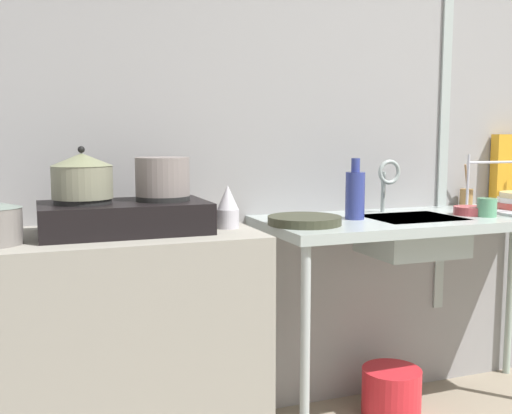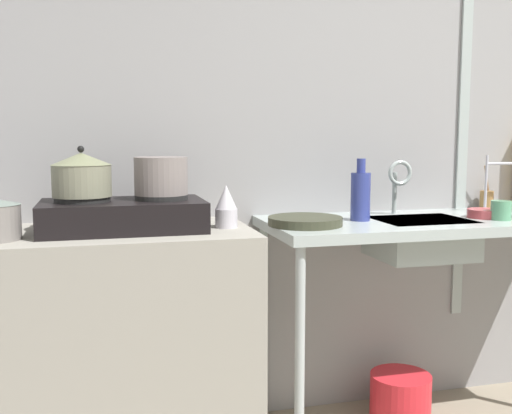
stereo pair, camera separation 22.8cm
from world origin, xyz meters
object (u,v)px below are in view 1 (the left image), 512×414
at_px(percolator, 228,207).
at_px(frying_pan, 305,220).
at_px(bottle_by_sink, 355,194).
at_px(pot_on_left_burner, 82,176).
at_px(faucet, 388,177).
at_px(small_bowl_on_drainboard, 470,211).
at_px(pot_on_right_burner, 163,177).
at_px(cup_by_rack, 487,207).
at_px(utensil_jar, 466,197).
at_px(cereal_box, 511,169).
at_px(bucket_on_floor, 391,392).
at_px(sink_basin, 412,236).
at_px(stove, 124,216).

bearing_deg(percolator, frying_pan, -4.05).
bearing_deg(bottle_by_sink, pot_on_left_burner, -179.06).
distance_m(percolator, faucet, 0.82).
bearing_deg(small_bowl_on_drainboard, frying_pan, -179.20).
xyz_separation_m(faucet, bottle_by_sink, (-0.23, -0.12, -0.06)).
bearing_deg(pot_on_right_burner, bottle_by_sink, 1.26).
relative_size(pot_on_left_burner, cup_by_rack, 2.56).
height_order(percolator, small_bowl_on_drainboard, percolator).
height_order(pot_on_right_burner, frying_pan, pot_on_right_burner).
bearing_deg(utensil_jar, cereal_box, -0.31).
xyz_separation_m(pot_on_left_burner, cup_by_rack, (1.64, -0.11, -0.17)).
bearing_deg(faucet, percolator, -168.23).
bearing_deg(cup_by_rack, frying_pan, 175.66).
distance_m(pot_on_right_burner, small_bowl_on_drainboard, 1.35).
xyz_separation_m(frying_pan, bucket_on_floor, (0.48, 0.10, -0.81)).
bearing_deg(frying_pan, cereal_box, 12.46).
xyz_separation_m(pot_on_left_burner, pot_on_right_burner, (0.28, 0.00, -0.01)).
height_order(pot_on_left_burner, pot_on_right_burner, pot_on_left_burner).
bearing_deg(cup_by_rack, cereal_box, 37.44).
height_order(small_bowl_on_drainboard, bottle_by_sink, bottle_by_sink).
relative_size(percolator, small_bowl_on_drainboard, 1.14).
height_order(pot_on_right_burner, percolator, pot_on_right_burner).
height_order(frying_pan, cup_by_rack, cup_by_rack).
relative_size(percolator, sink_basin, 0.42).
relative_size(stove, percolator, 3.62).
xyz_separation_m(pot_on_right_burner, cereal_box, (1.81, 0.23, -0.02)).
bearing_deg(utensil_jar, stove, -172.16).
distance_m(percolator, cereal_box, 1.60).
bearing_deg(cereal_box, pot_on_left_burner, -166.60).
height_order(faucet, cup_by_rack, faucet).
relative_size(cup_by_rack, small_bowl_on_drainboard, 0.58).
relative_size(pot_on_right_burner, utensil_jar, 0.94).
bearing_deg(bottle_by_sink, utensil_jar, 16.06).
height_order(percolator, bottle_by_sink, bottle_by_sink).
relative_size(pot_on_right_burner, frying_pan, 0.68).
bearing_deg(stove, cup_by_rack, -4.31).
height_order(pot_on_right_burner, utensil_jar, pot_on_right_burner).
xyz_separation_m(stove, small_bowl_on_drainboard, (1.48, -0.04, -0.04)).
xyz_separation_m(pot_on_left_burner, frying_pan, (0.82, -0.05, -0.19)).
bearing_deg(small_bowl_on_drainboard, cereal_box, 29.68).
relative_size(faucet, small_bowl_on_drainboard, 1.70).
bearing_deg(pot_on_right_burner, sink_basin, -0.92).
distance_m(faucet, frying_pan, 0.55).
xyz_separation_m(percolator, sink_basin, (0.82, 0.01, -0.16)).
height_order(small_bowl_on_drainboard, utensil_jar, utensil_jar).
bearing_deg(cup_by_rack, faucet, 142.97).
bearing_deg(small_bowl_on_drainboard, faucet, 150.09).
height_order(pot_on_left_burner, faucet, pot_on_left_burner).
distance_m(frying_pan, cereal_box, 1.31).
distance_m(small_bowl_on_drainboard, bottle_by_sink, 0.55).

